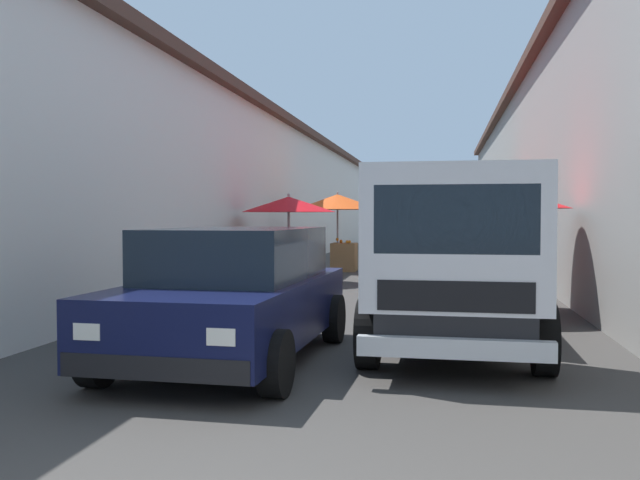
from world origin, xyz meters
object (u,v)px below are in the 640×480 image
object	(u,v)px
delivery_truck	(455,265)
fruit_stall_far_right	(440,210)
fruit_stall_near_left	(288,217)
parked_scooter	(223,276)
vendor_by_crates	(420,241)
fruit_stall_far_left	(476,212)
hatchback_car	(234,294)
plastic_stool	(413,276)
fruit_stall_near_right	(483,207)
fruit_stall_mid_lane	(338,209)

from	to	relation	value
delivery_truck	fruit_stall_far_right	bearing A→B (deg)	1.37
fruit_stall_near_left	parked_scooter	world-z (taller)	fruit_stall_near_left
fruit_stall_near_left	vendor_by_crates	bearing A→B (deg)	-54.63
fruit_stall_far_left	parked_scooter	world-z (taller)	fruit_stall_far_left
hatchback_car	plastic_stool	bearing A→B (deg)	-12.94
fruit_stall_far_left	delivery_truck	world-z (taller)	fruit_stall_far_left
fruit_stall_near_right	parked_scooter	world-z (taller)	fruit_stall_near_right
parked_scooter	hatchback_car	bearing A→B (deg)	-160.36
delivery_truck	plastic_stool	size ratio (longest dim) A/B	11.37
hatchback_car	parked_scooter	world-z (taller)	hatchback_car
fruit_stall_far_right	vendor_by_crates	size ratio (longest dim) A/B	1.62
fruit_stall_far_right	fruit_stall_near_right	bearing A→B (deg)	-170.59
fruit_stall_near_right	fruit_stall_far_right	distance (m)	4.36
fruit_stall_far_right	hatchback_car	distance (m)	8.88
fruit_stall_mid_lane	plastic_stool	xyz separation A→B (m)	(-5.28, -2.36, -1.45)
vendor_by_crates	fruit_stall_far_left	bearing A→B (deg)	-44.57
fruit_stall_far_left	hatchback_car	bearing A→B (deg)	165.43
fruit_stall_mid_lane	delivery_truck	bearing A→B (deg)	-165.34
fruit_stall_far_left	fruit_stall_near_right	bearing A→B (deg)	178.06
fruit_stall_near_left	vendor_by_crates	world-z (taller)	fruit_stall_near_left
fruit_stall_mid_lane	delivery_truck	distance (m)	12.26
vendor_by_crates	fruit_stall_mid_lane	bearing A→B (deg)	54.08
fruit_stall_far_right	hatchback_car	size ratio (longest dim) A/B	0.67
delivery_truck	fruit_stall_far_left	bearing A→B (deg)	-3.90
fruit_stall_near_right	delivery_truck	distance (m)	3.79
fruit_stall_near_right	fruit_stall_far_left	world-z (taller)	fruit_stall_near_right
fruit_stall_mid_lane	fruit_stall_near_left	world-z (taller)	fruit_stall_mid_lane
delivery_truck	vendor_by_crates	world-z (taller)	delivery_truck
fruit_stall_far_right	fruit_stall_far_left	xyz separation A→B (m)	(3.61, -0.98, -0.03)
fruit_stall_near_right	plastic_stool	distance (m)	3.43
fruit_stall_mid_lane	vendor_by_crates	distance (m)	3.08
hatchback_car	plastic_stool	size ratio (longest dim) A/B	9.11
fruit_stall_far_right	delivery_truck	bearing A→B (deg)	-178.63
hatchback_car	vendor_by_crates	xyz separation A→B (m)	(10.65, -1.68, 0.21)
fruit_stall_far_right	plastic_stool	size ratio (longest dim) A/B	6.09
delivery_truck	parked_scooter	world-z (taller)	delivery_truck
vendor_by_crates	parked_scooter	size ratio (longest dim) A/B	0.97
fruit_stall_near_right	plastic_stool	world-z (taller)	fruit_stall_near_right
fruit_stall_near_right	fruit_stall_mid_lane	distance (m)	8.92
hatchback_car	vendor_by_crates	world-z (taller)	vendor_by_crates
fruit_stall_mid_lane	vendor_by_crates	xyz separation A→B (m)	(-1.74, -2.40, -0.83)
fruit_stall_far_left	fruit_stall_far_right	bearing A→B (deg)	164.80
hatchback_car	plastic_stool	distance (m)	7.31
fruit_stall_far_right	parked_scooter	world-z (taller)	fruit_stall_far_right
fruit_stall_near_right	fruit_stall_far_left	size ratio (longest dim) A/B	1.08
plastic_stool	fruit_stall_near_right	bearing A→B (deg)	-156.32
vendor_by_crates	fruit_stall_far_right	bearing A→B (deg)	-166.57
fruit_stall_near_right	fruit_stall_far_left	bearing A→B (deg)	-1.94
fruit_stall_near_right	hatchback_car	bearing A→B (deg)	145.72
fruit_stall_mid_lane	fruit_stall_near_right	bearing A→B (deg)	-156.05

